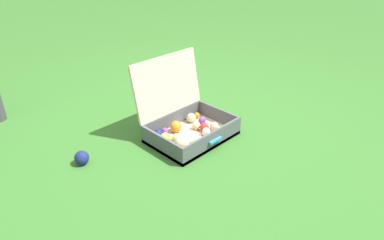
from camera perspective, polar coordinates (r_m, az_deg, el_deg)
name	(u,v)px	position (r m, az deg, el deg)	size (l,w,h in m)	color
ground_plane	(196,131)	(2.49, 0.63, -1.79)	(16.00, 16.00, 0.00)	#336B28
open_suitcase	(185,121)	(2.39, -1.18, -0.16)	(0.57, 0.52, 0.53)	beige
stray_ball_on_grass	(82,158)	(2.23, -17.85, -6.00)	(0.09, 0.09, 0.09)	navy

